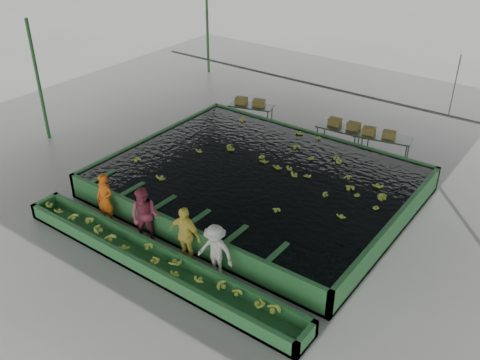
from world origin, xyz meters
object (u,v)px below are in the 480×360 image
Objects in this scene: packing_table_left at (251,114)px; packing_table_right at (381,147)px; worker_a at (105,199)px; box_stack_left at (250,105)px; worker_b at (145,216)px; worker_c at (185,235)px; box_stack_right at (379,136)px; worker_d at (215,251)px; box_stack_mid at (344,127)px; packing_table_mid at (342,139)px; flotation_tank at (257,182)px; sorting_trough at (154,261)px.

packing_table_right is at bearing 2.28° from packing_table_left.
worker_a reaches higher than box_stack_left.
worker_b reaches higher than worker_c.
packing_table_right is at bearing 35.46° from box_stack_right.
box_stack_left is at bearing 111.00° from worker_c.
worker_d is 9.24m from box_stack_right.
worker_a is at bearing -111.57° from box_stack_mid.
packing_table_left is at bearing -178.07° from box_stack_mid.
worker_b is at bearing -101.60° from box_stack_mid.
packing_table_mid is 1.60× the size of box_stack_left.
worker_b is 1.46× the size of box_stack_right.
worker_c reaches higher than worker_a.
packing_table_mid is at bearing -77.98° from box_stack_mid.
packing_table_left is 1.54× the size of box_stack_right.
packing_table_left is at bearing -179.07° from packing_table_mid.
worker_a reaches higher than flotation_tank.
box_stack_left is 1.01× the size of box_stack_mid.
sorting_trough is at bearing -21.18° from worker_a.
worker_d is 1.26× the size of box_stack_left.
worker_c reaches higher than sorting_trough.
worker_a is at bearing 171.44° from worker_d.
worker_c is at bearing -5.48° from worker_a.
worker_b is 1.11× the size of worker_d.
box_stack_right is at bearing 2.84° from packing_table_mid.
box_stack_right is at bearing 77.21° from sorting_trough.
worker_a is 1.31× the size of box_stack_left.
worker_d is at bearing -19.23° from worker_b.
sorting_trough is 6.01× the size of worker_d.
worker_a is 3.34m from worker_c.
worker_c is 1.39× the size of box_stack_mid.
worker_c is 1.38× the size of box_stack_left.
box_stack_mid is (-0.02, 0.08, 0.48)m from packing_table_mid.
worker_a is at bearing 164.30° from sorting_trough.
worker_d reaches higher than packing_table_right.
box_stack_right is (0.68, 9.21, 0.16)m from worker_d.
box_stack_mid reaches higher than packing_table_left.
worker_a is 0.95× the size of worker_c.
worker_d is 10.51m from box_stack_left.
sorting_trough is at bearing -103.40° from packing_table_right.
packing_table_mid is (0.32, 9.14, -0.43)m from worker_c.
box_stack_left is (-0.06, 0.01, 0.44)m from packing_table_left.
flotation_tank is at bearing 90.00° from sorting_trough.
worker_d is (1.59, 0.80, 0.58)m from sorting_trough.
worker_c reaches higher than worker_d.
worker_d is (1.10, -0.00, -0.08)m from worker_c.
packing_table_right is (6.05, 0.24, 0.05)m from packing_table_left.
box_stack_left is (-5.30, 9.08, 0.05)m from worker_d.
worker_d reaches higher than box_stack_left.
packing_table_mid is at bearing 58.97° from worker_b.
packing_table_right is at bearing 50.15° from worker_b.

